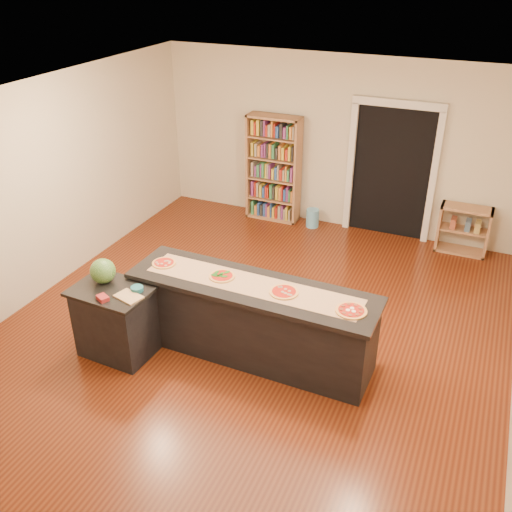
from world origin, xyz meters
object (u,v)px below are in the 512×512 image
at_px(side_counter, 116,321).
at_px(low_shelf, 463,230).
at_px(kitchen_island, 252,320).
at_px(watermelon, 103,271).
at_px(bookshelf, 273,169).
at_px(waste_bin, 312,218).

xyz_separation_m(side_counter, low_shelf, (3.39, 4.20, -0.06)).
distance_m(kitchen_island, low_shelf, 4.10).
xyz_separation_m(kitchen_island, watermelon, (-1.60, -0.50, 0.54)).
bearing_deg(side_counter, low_shelf, 53.82).
bearing_deg(watermelon, side_counter, -30.77).
height_order(bookshelf, low_shelf, bookshelf).
xyz_separation_m(side_counter, watermelon, (-0.16, 0.09, 0.57)).
relative_size(bookshelf, waste_bin, 5.79).
bearing_deg(bookshelf, waste_bin, -4.79).
distance_m(waste_bin, watermelon, 4.29).
bearing_deg(kitchen_island, low_shelf, 62.75).
relative_size(kitchen_island, waste_bin, 9.13).
distance_m(side_counter, waste_bin, 4.27).
height_order(side_counter, bookshelf, bookshelf).
xyz_separation_m(low_shelf, waste_bin, (-2.40, -0.06, -0.22)).
distance_m(kitchen_island, bookshelf, 3.83).
xyz_separation_m(kitchen_island, side_counter, (-1.44, -0.59, -0.03)).
bearing_deg(side_counter, bookshelf, 89.45).
bearing_deg(bookshelf, kitchen_island, -71.53).
bearing_deg(waste_bin, watermelon, -105.80).
bearing_deg(waste_bin, kitchen_island, -82.66).
xyz_separation_m(bookshelf, low_shelf, (3.15, -0.00, -0.52)).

